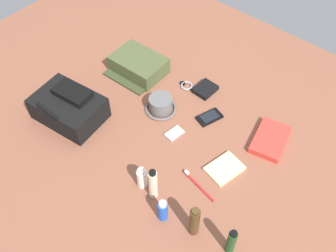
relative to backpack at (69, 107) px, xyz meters
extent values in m
cube|color=brown|center=(-0.41, -0.23, -0.07)|extent=(2.64, 2.02, 0.02)
cube|color=black|center=(0.00, 0.00, 0.00)|extent=(0.34, 0.26, 0.12)
cube|color=black|center=(0.00, -0.04, 0.07)|extent=(0.18, 0.12, 0.03)
cylinder|color=black|center=(0.00, 0.11, 0.07)|extent=(0.14, 0.02, 0.02)
cube|color=#47512D|center=(-0.03, -0.44, -0.02)|extent=(0.27, 0.20, 0.09)
cube|color=#394124|center=(-0.03, -0.33, -0.06)|extent=(0.26, 0.08, 0.01)
cylinder|color=#5E5E5E|center=(-0.29, -0.31, -0.02)|extent=(0.11, 0.11, 0.07)
torus|color=#5E5E5E|center=(-0.29, -0.31, -0.06)|extent=(0.15, 0.15, 0.01)
cylinder|color=#19471E|center=(-0.94, 0.04, 0.00)|extent=(0.03, 0.03, 0.13)
cylinder|color=black|center=(-0.94, 0.04, 0.08)|extent=(0.02, 0.02, 0.01)
cylinder|color=#473319|center=(-0.79, 0.07, 0.01)|extent=(0.04, 0.04, 0.15)
cylinder|color=#473319|center=(-0.79, 0.07, 0.10)|extent=(0.03, 0.03, 0.01)
cylinder|color=blue|center=(-0.67, 0.10, -0.01)|extent=(0.04, 0.04, 0.10)
cylinder|color=silver|center=(-0.67, 0.10, 0.04)|extent=(0.03, 0.03, 0.01)
cylinder|color=beige|center=(-0.58, 0.06, 0.02)|extent=(0.04, 0.04, 0.16)
cylinder|color=black|center=(-0.58, 0.06, 0.10)|extent=(0.03, 0.03, 0.01)
cylinder|color=white|center=(-0.51, 0.05, -0.01)|extent=(0.04, 0.04, 0.10)
cylinder|color=white|center=(-0.51, 0.05, 0.04)|extent=(0.03, 0.03, 0.01)
cube|color=red|center=(-0.79, -0.49, -0.05)|extent=(0.18, 0.23, 0.03)
cube|color=white|center=(-0.79, -0.49, -0.05)|extent=(0.17, 0.22, 0.02)
cube|color=black|center=(-0.50, -0.42, -0.06)|extent=(0.10, 0.13, 0.01)
cube|color=black|center=(-0.50, -0.42, -0.05)|extent=(0.08, 0.10, 0.00)
cube|color=#B7B7BC|center=(-0.44, -0.24, -0.06)|extent=(0.06, 0.09, 0.01)
cylinder|color=silver|center=(-0.44, -0.25, -0.05)|extent=(0.03, 0.03, 0.00)
torus|color=#99999E|center=(-0.29, -0.51, -0.06)|extent=(0.06, 0.06, 0.01)
cylinder|color=black|center=(-0.26, -0.51, -0.06)|extent=(0.03, 0.03, 0.01)
cylinder|color=red|center=(-0.69, -0.09, -0.06)|extent=(0.18, 0.04, 0.01)
cube|color=white|center=(-0.62, -0.11, -0.05)|extent=(0.02, 0.02, 0.01)
cube|color=black|center=(-0.38, -0.55, -0.05)|extent=(0.09, 0.11, 0.02)
cube|color=beige|center=(-0.72, -0.23, -0.05)|extent=(0.14, 0.17, 0.02)
camera|label=1|loc=(-1.12, 0.60, 1.31)|focal=40.87mm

